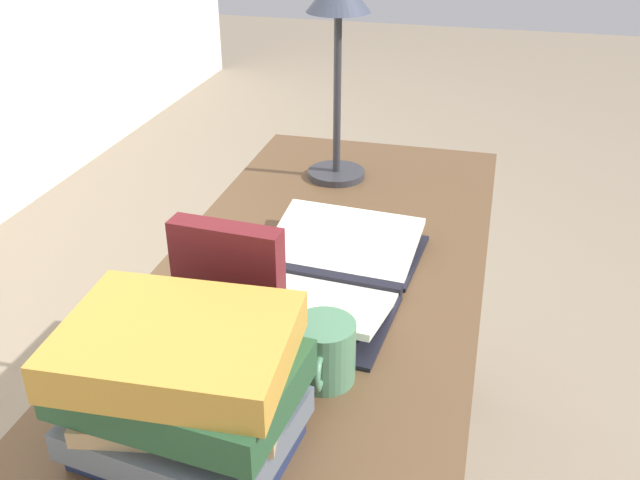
{
  "coord_description": "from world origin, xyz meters",
  "views": [
    {
      "loc": [
        -1.11,
        -0.29,
        1.45
      ],
      "look_at": [
        -0.02,
        -0.01,
        0.84
      ],
      "focal_mm": 40.0,
      "sensor_mm": 36.0,
      "label": 1
    }
  ],
  "objects_px": {
    "coffee_mug": "(324,352)",
    "open_book": "(325,274)",
    "book_stack_tall": "(183,389)",
    "book_standing_upright": "(230,298)",
    "reading_lamp": "(338,25)"
  },
  "relations": [
    {
      "from": "book_stack_tall",
      "to": "coffee_mug",
      "type": "xyz_separation_m",
      "value": [
        0.19,
        -0.14,
        -0.06
      ]
    },
    {
      "from": "book_standing_upright",
      "to": "coffee_mug",
      "type": "bearing_deg",
      "value": -86.79
    },
    {
      "from": "book_standing_upright",
      "to": "reading_lamp",
      "type": "relative_size",
      "value": 0.5
    },
    {
      "from": "book_standing_upright",
      "to": "reading_lamp",
      "type": "xyz_separation_m",
      "value": [
        0.75,
        0.01,
        0.24
      ]
    },
    {
      "from": "book_standing_upright",
      "to": "coffee_mug",
      "type": "relative_size",
      "value": 1.92
    },
    {
      "from": "book_stack_tall",
      "to": "book_standing_upright",
      "type": "distance_m",
      "value": 0.19
    },
    {
      "from": "book_stack_tall",
      "to": "coffee_mug",
      "type": "relative_size",
      "value": 2.44
    },
    {
      "from": "reading_lamp",
      "to": "coffee_mug",
      "type": "distance_m",
      "value": 0.83
    },
    {
      "from": "book_stack_tall",
      "to": "book_standing_upright",
      "type": "bearing_deg",
      "value": 2.43
    },
    {
      "from": "open_book",
      "to": "reading_lamp",
      "type": "distance_m",
      "value": 0.6
    },
    {
      "from": "coffee_mug",
      "to": "open_book",
      "type": "bearing_deg",
      "value": 13.71
    },
    {
      "from": "coffee_mug",
      "to": "reading_lamp",
      "type": "bearing_deg",
      "value": 11.81
    },
    {
      "from": "open_book",
      "to": "book_stack_tall",
      "type": "relative_size",
      "value": 1.56
    },
    {
      "from": "open_book",
      "to": "book_standing_upright",
      "type": "relative_size",
      "value": 1.98
    },
    {
      "from": "book_stack_tall",
      "to": "book_standing_upright",
      "type": "xyz_separation_m",
      "value": [
        0.19,
        0.01,
        0.02
      ]
    }
  ]
}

